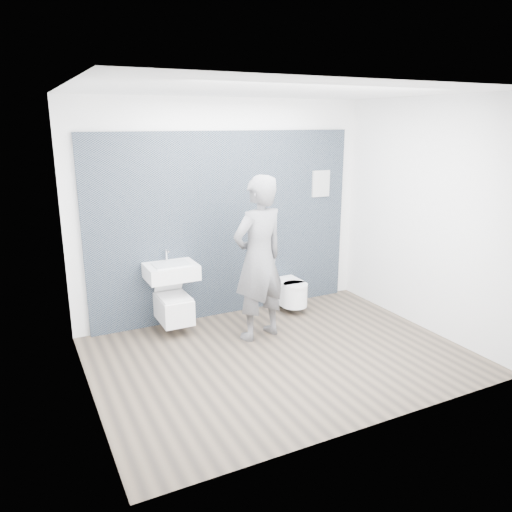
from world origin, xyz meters
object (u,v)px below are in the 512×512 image
washbasin (171,271)px  visitor (259,259)px  toilet_rounded (290,292)px  toilet_square (174,307)px

washbasin → visitor: size_ratio=0.31×
visitor → toilet_rounded: bearing=-156.7°
washbasin → toilet_rounded: 1.72m
toilet_square → toilet_rounded: 1.64m
toilet_rounded → visitor: bearing=-143.4°
toilet_rounded → visitor: 1.20m
toilet_square → visitor: bearing=-35.3°
toilet_rounded → visitor: size_ratio=0.30×
washbasin → toilet_square: 0.45m
washbasin → toilet_rounded: bearing=-2.3°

